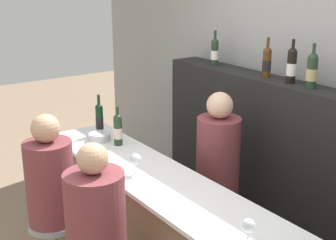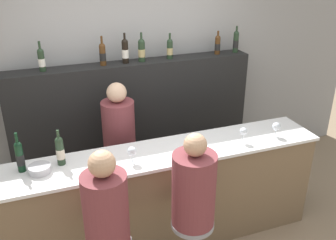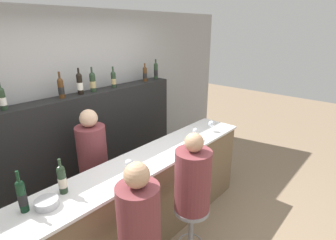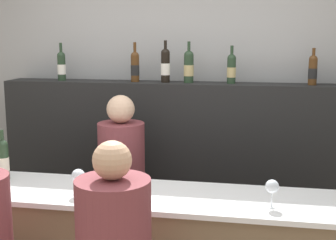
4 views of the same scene
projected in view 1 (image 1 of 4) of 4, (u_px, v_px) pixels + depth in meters
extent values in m
cube|color=#9E9E9E|center=(314.00, 113.00, 3.67)|extent=(6.40, 0.05, 2.60)
cube|color=white|center=(176.00, 191.00, 3.02)|extent=(2.99, 0.54, 0.03)
cube|color=black|center=(290.00, 181.00, 3.70)|extent=(2.80, 0.28, 1.56)
cylinder|color=black|center=(100.00, 121.00, 4.00)|extent=(0.06, 0.06, 0.24)
cylinder|color=black|center=(100.00, 122.00, 4.00)|extent=(0.07, 0.07, 0.10)
sphere|color=black|center=(99.00, 108.00, 3.96)|extent=(0.06, 0.06, 0.06)
cylinder|color=black|center=(99.00, 100.00, 3.94)|extent=(0.02, 0.02, 0.10)
cylinder|color=#233823|center=(118.00, 132.00, 3.75)|extent=(0.07, 0.07, 0.22)
cylinder|color=beige|center=(118.00, 133.00, 3.76)|extent=(0.07, 0.07, 0.09)
sphere|color=#233823|center=(118.00, 118.00, 3.72)|extent=(0.07, 0.07, 0.07)
cylinder|color=#233823|center=(117.00, 112.00, 3.70)|extent=(0.02, 0.02, 0.08)
cylinder|color=#233823|center=(215.00, 54.00, 4.18)|extent=(0.07, 0.07, 0.20)
cylinder|color=white|center=(215.00, 55.00, 4.18)|extent=(0.07, 0.07, 0.08)
sphere|color=#233823|center=(215.00, 42.00, 4.15)|extent=(0.07, 0.07, 0.07)
cylinder|color=#233823|center=(215.00, 36.00, 4.13)|extent=(0.02, 0.02, 0.09)
cylinder|color=#4C2D14|center=(267.00, 64.00, 3.69)|extent=(0.07, 0.07, 0.21)
cylinder|color=black|center=(267.00, 66.00, 3.69)|extent=(0.07, 0.07, 0.08)
sphere|color=#4C2D14|center=(268.00, 51.00, 3.66)|extent=(0.07, 0.07, 0.07)
cylinder|color=#4C2D14|center=(268.00, 44.00, 3.64)|extent=(0.02, 0.02, 0.10)
cylinder|color=black|center=(291.00, 68.00, 3.49)|extent=(0.07, 0.07, 0.23)
cylinder|color=white|center=(291.00, 69.00, 3.50)|extent=(0.07, 0.07, 0.09)
sphere|color=black|center=(293.00, 52.00, 3.46)|extent=(0.07, 0.07, 0.07)
cylinder|color=black|center=(293.00, 45.00, 3.44)|extent=(0.02, 0.02, 0.08)
cylinder|color=#233823|center=(312.00, 73.00, 3.35)|extent=(0.08, 0.08, 0.21)
cylinder|color=tan|center=(312.00, 75.00, 3.35)|extent=(0.08, 0.08, 0.09)
sphere|color=#233823|center=(313.00, 58.00, 3.32)|extent=(0.08, 0.08, 0.08)
cylinder|color=#233823|center=(314.00, 50.00, 3.30)|extent=(0.02, 0.02, 0.09)
cylinder|color=silver|center=(136.00, 174.00, 3.24)|extent=(0.07, 0.07, 0.00)
cylinder|color=silver|center=(136.00, 169.00, 3.23)|extent=(0.01, 0.01, 0.07)
sphere|color=silver|center=(136.00, 159.00, 3.20)|extent=(0.08, 0.08, 0.08)
cylinder|color=silver|center=(248.00, 238.00, 2.38)|extent=(0.01, 0.01, 0.08)
sphere|color=silver|center=(248.00, 225.00, 2.36)|extent=(0.07, 0.07, 0.07)
cylinder|color=#B7B7BC|center=(100.00, 137.00, 3.88)|extent=(0.18, 0.18, 0.06)
cylinder|color=gray|center=(53.00, 223.00, 3.34)|extent=(0.36, 0.36, 0.04)
cylinder|color=brown|center=(50.00, 182.00, 3.25)|extent=(0.34, 0.34, 0.60)
sphere|color=tan|center=(45.00, 128.00, 3.13)|extent=(0.20, 0.20, 0.20)
cylinder|color=brown|center=(96.00, 223.00, 2.70)|extent=(0.35, 0.35, 0.62)
sphere|color=tan|center=(93.00, 158.00, 2.58)|extent=(0.18, 0.18, 0.18)
cylinder|color=brown|center=(217.00, 197.00, 3.70)|extent=(0.34, 0.34, 1.31)
sphere|color=#D8AD8C|center=(220.00, 105.00, 3.47)|extent=(0.20, 0.20, 0.20)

